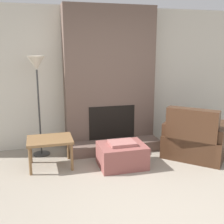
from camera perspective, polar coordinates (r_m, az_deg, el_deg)
The scene contains 7 objects.
ground_plane at distance 3.50m, azimuth 10.31°, elevation -19.60°, with size 24.00×24.00×0.00m, color gray.
wall_back at distance 5.48m, azimuth -1.12°, elevation 7.06°, with size 6.91×0.06×2.60m, color beige.
fireplace at distance 5.26m, azimuth -0.46°, elevation 5.81°, with size 1.68×0.77×2.60m.
ottoman at distance 4.55m, azimuth 2.03°, elevation -8.69°, with size 0.73×0.59×0.42m.
armchair at distance 5.10m, azimuth 16.43°, elevation -5.71°, with size 1.33×1.33×0.91m.
side_table at distance 4.56m, azimuth -12.50°, elevation -6.03°, with size 0.70×0.55×0.47m.
floor_lamp_left at distance 4.91m, azimuth -15.03°, elevation 7.68°, with size 0.30×0.30×1.73m.
Camera 1 is at (-1.33, -2.64, 1.88)m, focal length 45.00 mm.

